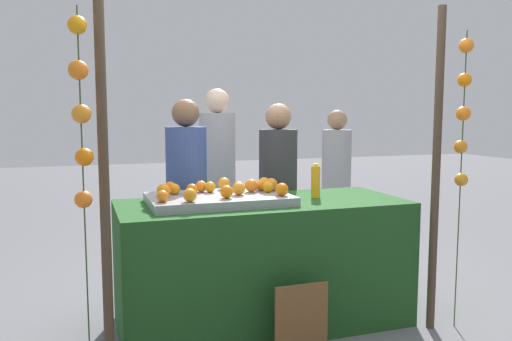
% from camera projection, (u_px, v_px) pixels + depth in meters
% --- Properties ---
extents(ground_plane, '(24.00, 24.00, 0.00)m').
position_uv_depth(ground_plane, '(263.00, 322.00, 3.70)').
color(ground_plane, slate).
extents(stall_counter, '(1.99, 0.84, 0.87)m').
position_uv_depth(stall_counter, '(263.00, 263.00, 3.65)').
color(stall_counter, '#1E4C1E').
rests_on(stall_counter, ground_plane).
extents(orange_tray, '(0.94, 0.59, 0.06)m').
position_uv_depth(orange_tray, '(219.00, 199.00, 3.51)').
color(orange_tray, gray).
rests_on(orange_tray, stall_counter).
extents(orange_0, '(0.08, 0.08, 0.08)m').
position_uv_depth(orange_0, '(201.00, 186.00, 3.63)').
color(orange_0, orange).
rests_on(orange_0, orange_tray).
extents(orange_1, '(0.09, 0.09, 0.09)m').
position_uv_depth(orange_1, '(239.00, 189.00, 3.50)').
color(orange_1, orange).
rests_on(orange_1, orange_tray).
extents(orange_2, '(0.08, 0.08, 0.08)m').
position_uv_depth(orange_2, '(210.00, 187.00, 3.61)').
color(orange_2, orange).
rests_on(orange_2, orange_tray).
extents(orange_3, '(0.08, 0.08, 0.08)m').
position_uv_depth(orange_3, '(261.00, 185.00, 3.70)').
color(orange_3, orange).
rests_on(orange_3, orange_tray).
extents(orange_4, '(0.08, 0.08, 0.08)m').
position_uv_depth(orange_4, '(192.00, 189.00, 3.50)').
color(orange_4, orange).
rests_on(orange_4, orange_tray).
extents(orange_5, '(0.07, 0.07, 0.07)m').
position_uv_depth(orange_5, '(239.00, 186.00, 3.66)').
color(orange_5, orange).
rests_on(orange_5, orange_tray).
extents(orange_6, '(0.08, 0.08, 0.08)m').
position_uv_depth(orange_6, '(170.00, 187.00, 3.58)').
color(orange_6, orange).
rests_on(orange_6, orange_tray).
extents(orange_7, '(0.09, 0.09, 0.09)m').
position_uv_depth(orange_7, '(190.00, 195.00, 3.23)').
color(orange_7, orange).
rests_on(orange_7, orange_tray).
extents(orange_8, '(0.08, 0.08, 0.08)m').
position_uv_depth(orange_8, '(268.00, 187.00, 3.61)').
color(orange_8, orange).
rests_on(orange_8, orange_tray).
extents(orange_9, '(0.09, 0.09, 0.09)m').
position_uv_depth(orange_9, '(224.00, 183.00, 3.75)').
color(orange_9, orange).
rests_on(orange_9, orange_tray).
extents(orange_10, '(0.09, 0.09, 0.09)m').
position_uv_depth(orange_10, '(164.00, 191.00, 3.39)').
color(orange_10, orange).
rests_on(orange_10, orange_tray).
extents(orange_11, '(0.07, 0.07, 0.07)m').
position_uv_depth(orange_11, '(162.00, 196.00, 3.22)').
color(orange_11, orange).
rests_on(orange_11, orange_tray).
extents(orange_12, '(0.09, 0.09, 0.09)m').
position_uv_depth(orange_12, '(227.00, 192.00, 3.36)').
color(orange_12, orange).
rests_on(orange_12, orange_tray).
extents(orange_13, '(0.08, 0.08, 0.08)m').
position_uv_depth(orange_13, '(264.00, 183.00, 3.79)').
color(orange_13, orange).
rests_on(orange_13, orange_tray).
extents(orange_14, '(0.09, 0.09, 0.09)m').
position_uv_depth(orange_14, '(271.00, 184.00, 3.70)').
color(orange_14, orange).
rests_on(orange_14, orange_tray).
extents(orange_15, '(0.07, 0.07, 0.07)m').
position_uv_depth(orange_15, '(175.00, 189.00, 3.52)').
color(orange_15, orange).
rests_on(orange_15, orange_tray).
extents(orange_16, '(0.09, 0.09, 0.09)m').
position_uv_depth(orange_16, '(282.00, 189.00, 3.46)').
color(orange_16, orange).
rests_on(orange_16, orange_tray).
extents(orange_17, '(0.09, 0.09, 0.09)m').
position_uv_depth(orange_17, '(251.00, 186.00, 3.63)').
color(orange_17, orange).
rests_on(orange_17, orange_tray).
extents(juice_bottle, '(0.07, 0.07, 0.25)m').
position_uv_depth(juice_bottle, '(316.00, 182.00, 3.75)').
color(juice_bottle, orange).
rests_on(juice_bottle, stall_counter).
extents(chalkboard_sign, '(0.34, 0.03, 0.48)m').
position_uv_depth(chalkboard_sign, '(301.00, 322.00, 3.14)').
color(chalkboard_sign, brown).
rests_on(chalkboard_sign, ground_plane).
extents(vendor_left, '(0.32, 0.32, 1.59)m').
position_uv_depth(vendor_left, '(187.00, 208.00, 4.09)').
color(vendor_left, '#384C8C').
rests_on(vendor_left, ground_plane).
extents(vendor_right, '(0.31, 0.31, 1.56)m').
position_uv_depth(vendor_right, '(278.00, 205.00, 4.28)').
color(vendor_right, '#333338').
rests_on(vendor_right, ground_plane).
extents(crowd_person_0, '(0.30, 0.30, 1.52)m').
position_uv_depth(crowd_person_0, '(336.00, 188.00, 5.41)').
color(crowd_person_0, '#99999E').
rests_on(crowd_person_0, ground_plane).
extents(crowd_person_1, '(0.34, 0.34, 1.71)m').
position_uv_depth(crowd_person_1, '(218.00, 184.00, 5.00)').
color(crowd_person_1, '#99999E').
rests_on(crowd_person_1, ground_plane).
extents(canopy_post_left, '(0.06, 0.06, 2.18)m').
position_uv_depth(canopy_post_left, '(104.00, 186.00, 2.80)').
color(canopy_post_left, '#473828').
rests_on(canopy_post_left, ground_plane).
extents(canopy_post_right, '(0.06, 0.06, 2.18)m').
position_uv_depth(canopy_post_right, '(436.00, 172.00, 3.49)').
color(canopy_post_right, '#473828').
rests_on(canopy_post_right, ground_plane).
extents(garland_strand_left, '(0.11, 0.11, 2.03)m').
position_uv_depth(garland_strand_left, '(81.00, 114.00, 2.67)').
color(garland_strand_left, '#2D4C23').
rests_on(garland_strand_left, ground_plane).
extents(garland_strand_right, '(0.10, 0.11, 2.03)m').
position_uv_depth(garland_strand_right, '(463.00, 112.00, 3.47)').
color(garland_strand_right, '#2D4C23').
rests_on(garland_strand_right, ground_plane).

